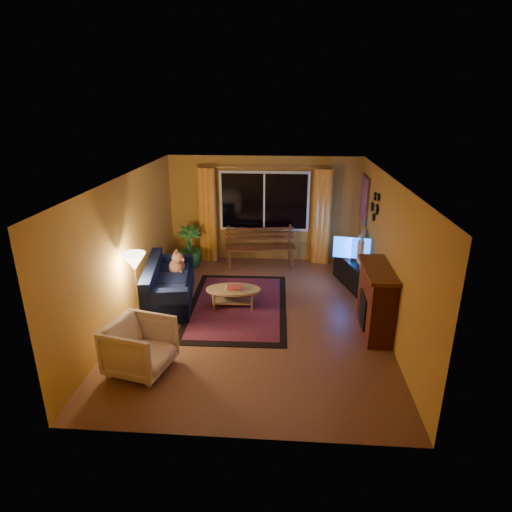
# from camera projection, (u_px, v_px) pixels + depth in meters

# --- Properties ---
(floor) EXTENTS (4.50, 6.00, 0.02)m
(floor) POSITION_uv_depth(u_px,v_px,m) (255.00, 316.00, 7.78)
(floor) COLOR brown
(floor) RESTS_ON ground
(ceiling) EXTENTS (4.50, 6.00, 0.02)m
(ceiling) POSITION_uv_depth(u_px,v_px,m) (255.00, 178.00, 6.91)
(ceiling) COLOR white
(ceiling) RESTS_ON ground
(wall_back) EXTENTS (4.50, 0.02, 2.50)m
(wall_back) POSITION_uv_depth(u_px,v_px,m) (264.00, 209.00, 10.17)
(wall_back) COLOR #B37F2F
(wall_back) RESTS_ON ground
(wall_left) EXTENTS (0.02, 6.00, 2.50)m
(wall_left) POSITION_uv_depth(u_px,v_px,m) (127.00, 248.00, 7.50)
(wall_left) COLOR #B37F2F
(wall_left) RESTS_ON ground
(wall_right) EXTENTS (0.02, 6.00, 2.50)m
(wall_right) POSITION_uv_depth(u_px,v_px,m) (388.00, 254.00, 7.19)
(wall_right) COLOR #B37F2F
(wall_right) RESTS_ON ground
(window) EXTENTS (2.00, 0.02, 1.30)m
(window) POSITION_uv_depth(u_px,v_px,m) (264.00, 201.00, 10.04)
(window) COLOR black
(window) RESTS_ON wall_back
(curtain_rod) EXTENTS (3.20, 0.03, 0.03)m
(curtain_rod) POSITION_uv_depth(u_px,v_px,m) (264.00, 167.00, 9.72)
(curtain_rod) COLOR #BF8C3F
(curtain_rod) RESTS_ON wall_back
(curtain_left) EXTENTS (0.36, 0.36, 2.24)m
(curtain_left) POSITION_uv_depth(u_px,v_px,m) (207.00, 215.00, 10.18)
(curtain_left) COLOR orange
(curtain_left) RESTS_ON ground
(curtain_right) EXTENTS (0.36, 0.36, 2.24)m
(curtain_right) POSITION_uv_depth(u_px,v_px,m) (321.00, 217.00, 10.00)
(curtain_right) COLOR orange
(curtain_right) RESTS_ON ground
(bench) EXTENTS (1.66, 0.73, 0.48)m
(bench) POSITION_uv_depth(u_px,v_px,m) (260.00, 257.00, 9.97)
(bench) COLOR #4A2611
(bench) RESTS_ON ground
(potted_plant) EXTENTS (0.66, 0.66, 0.98)m
(potted_plant) POSITION_uv_depth(u_px,v_px,m) (190.00, 247.00, 9.91)
(potted_plant) COLOR #235B1E
(potted_plant) RESTS_ON ground
(sofa) EXTENTS (1.14, 2.04, 0.78)m
(sofa) POSITION_uv_depth(u_px,v_px,m) (169.00, 282.00, 8.22)
(sofa) COLOR black
(sofa) RESTS_ON ground
(dog) EXTENTS (0.42, 0.52, 0.50)m
(dog) POSITION_uv_depth(u_px,v_px,m) (177.00, 263.00, 8.54)
(dog) COLOR #9A5D47
(dog) RESTS_ON sofa
(armchair) EXTENTS (0.94, 0.97, 0.84)m
(armchair) POSITION_uv_depth(u_px,v_px,m) (140.00, 344.00, 6.08)
(armchair) COLOR beige
(armchair) RESTS_ON ground
(floor_lamp) EXTENTS (0.24, 0.24, 1.27)m
(floor_lamp) POSITION_uv_depth(u_px,v_px,m) (137.00, 289.00, 7.33)
(floor_lamp) COLOR #BF8C3F
(floor_lamp) RESTS_ON ground
(rug) EXTENTS (1.90, 2.95, 0.02)m
(rug) POSITION_uv_depth(u_px,v_px,m) (238.00, 305.00, 8.15)
(rug) COLOR maroon
(rug) RESTS_ON ground
(coffee_table) EXTENTS (1.08, 1.08, 0.37)m
(coffee_table) POSITION_uv_depth(u_px,v_px,m) (233.00, 298.00, 8.06)
(coffee_table) COLOR tan
(coffee_table) RESTS_ON ground
(tv_console) EXTENTS (0.79, 1.40, 0.55)m
(tv_console) POSITION_uv_depth(u_px,v_px,m) (355.00, 273.00, 8.97)
(tv_console) COLOR black
(tv_console) RESTS_ON ground
(television) EXTENTS (0.29, 0.97, 0.56)m
(television) POSITION_uv_depth(u_px,v_px,m) (357.00, 248.00, 8.78)
(television) COLOR black
(television) RESTS_ON tv_console
(fireplace) EXTENTS (0.40, 1.20, 1.10)m
(fireplace) POSITION_uv_depth(u_px,v_px,m) (376.00, 302.00, 7.07)
(fireplace) COLOR maroon
(fireplace) RESTS_ON ground
(mirror_cluster) EXTENTS (0.06, 0.60, 0.56)m
(mirror_cluster) POSITION_uv_depth(u_px,v_px,m) (374.00, 205.00, 8.23)
(mirror_cluster) COLOR black
(mirror_cluster) RESTS_ON wall_right
(painting) EXTENTS (0.04, 0.76, 0.96)m
(painting) POSITION_uv_depth(u_px,v_px,m) (364.00, 199.00, 9.35)
(painting) COLOR #EB5527
(painting) RESTS_ON wall_right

